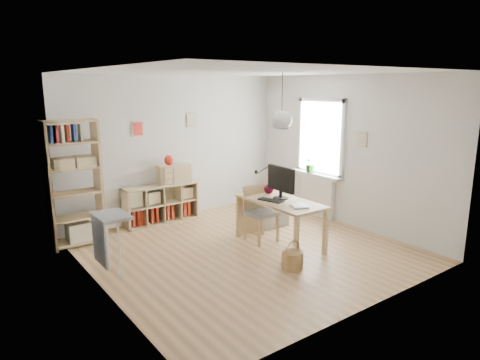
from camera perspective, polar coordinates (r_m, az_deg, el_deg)
ground at (r=6.76m, az=0.83°, el=-9.28°), size 4.50×4.50×0.00m
room_shell at (r=6.53m, az=5.58°, el=7.98°), size 4.50×4.50×4.50m
window_unit at (r=8.28m, az=10.75°, el=5.65°), size 0.07×1.16×1.46m
radiator at (r=8.47m, az=10.27°, el=-2.11°), size 0.10×0.80×0.80m
windowsill at (r=8.33m, az=10.14°, el=0.70°), size 0.22×1.20×0.06m
desk at (r=6.77m, az=5.34°, el=-3.43°), size 0.70×1.50×0.75m
cube_shelf at (r=8.13m, az=-10.75°, el=-3.48°), size 1.40×0.38×0.72m
tall_bookshelf at (r=7.17m, az=-21.34°, el=0.20°), size 0.80×0.38×2.00m
side_table at (r=5.93m, az=-17.30°, el=-6.19°), size 0.40×0.55×0.85m
chair at (r=7.03m, az=2.58°, el=-3.98°), size 0.44×0.44×0.91m
wicker_basket at (r=6.12m, az=7.01°, el=-10.45°), size 0.30×0.30×0.42m
storage_chest at (r=7.88m, az=3.60°, el=-4.47°), size 0.61×0.69×0.65m
monitor at (r=6.76m, az=5.47°, el=-0.10°), size 0.24×0.59×0.52m
keyboard at (r=6.68m, az=4.12°, el=-2.71°), size 0.26×0.43×0.02m
task_lamp at (r=7.15m, az=2.95°, el=0.52°), size 0.38×0.14×0.41m
yarn_ball at (r=7.09m, az=3.85°, el=-1.22°), size 0.16×0.16×0.16m
paper_tray at (r=6.40m, az=7.89°, el=-3.45°), size 0.30×0.32×0.03m
drawer_chest at (r=8.09m, az=-8.79°, el=0.84°), size 0.64×0.36×0.34m
red_vase at (r=8.00m, az=-9.51°, el=2.62°), size 0.16×0.16×0.19m
potted_plant at (r=8.37m, az=9.43°, el=2.18°), size 0.32×0.29×0.34m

